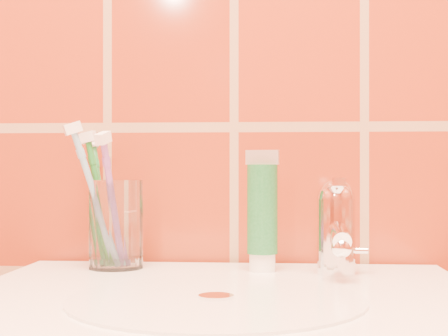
{
  "coord_description": "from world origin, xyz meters",
  "views": [
    {
      "loc": [
        0.06,
        0.23,
        0.98
      ],
      "look_at": [
        -0.01,
        1.08,
        0.98
      ],
      "focal_mm": 55.0,
      "sensor_mm": 36.0,
      "label": 1
    }
  ],
  "objects": [
    {
      "name": "toothbrush_2",
      "position": [
        -0.17,
        1.1,
        0.95
      ],
      "size": [
        0.13,
        0.12,
        0.2
      ],
      "primitive_type": null,
      "rotation": [
        0.32,
        0.0,
        -1.08
      ],
      "color": "#78ADD5",
      "rests_on": "glass_tumbler"
    },
    {
      "name": "toothbrush_0",
      "position": [
        -0.15,
        1.1,
        0.94
      ],
      "size": [
        0.07,
        0.12,
        0.2
      ],
      "primitive_type": null,
      "rotation": [
        0.28,
        0.0,
        -0.32
      ],
      "color": "#814AA0",
      "rests_on": "glass_tumbler"
    },
    {
      "name": "glass_tumbler",
      "position": [
        -0.15,
        1.12,
        0.91
      ],
      "size": [
        0.09,
        0.09,
        0.12
      ],
      "primitive_type": "cylinder",
      "rotation": [
        0.0,
        0.0,
        0.29
      ],
      "color": "white",
      "rests_on": "pedestal_sink"
    },
    {
      "name": "toothpaste_tube",
      "position": [
        0.04,
        1.11,
        0.92
      ],
      "size": [
        0.04,
        0.04,
        0.16
      ],
      "rotation": [
        0.0,
        0.0,
        -0.25
      ],
      "color": "white",
      "rests_on": "pedestal_sink"
    },
    {
      "name": "toothbrush_1",
      "position": [
        -0.18,
        1.15,
        0.94
      ],
      "size": [
        0.13,
        0.16,
        0.2
      ],
      "primitive_type": null,
      "rotation": [
        0.4,
        0.0,
        -2.57
      ],
      "color": "#207839",
      "rests_on": "glass_tumbler"
    },
    {
      "name": "faucet",
      "position": [
        0.14,
        1.09,
        0.91
      ],
      "size": [
        0.05,
        0.11,
        0.12
      ],
      "color": "white",
      "rests_on": "pedestal_sink"
    },
    {
      "name": "toothbrush_3",
      "position": [
        -0.17,
        1.12,
        0.94
      ],
      "size": [
        0.08,
        0.07,
        0.19
      ],
      "primitive_type": null,
      "rotation": [
        0.21,
        0.0,
        -1.72
      ],
      "color": "#1F762A",
      "rests_on": "glass_tumbler"
    }
  ]
}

